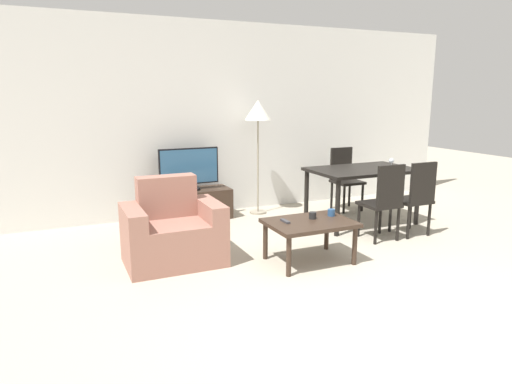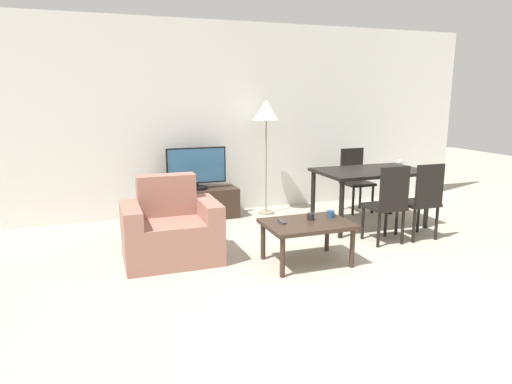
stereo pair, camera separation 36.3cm
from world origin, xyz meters
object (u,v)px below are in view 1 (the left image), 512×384
dining_chair_near (384,199)px  remote_primary (285,221)px  tv_stand (190,205)px  cup_white_near (331,213)px  dining_chair_far (344,176)px  cup_colored_far (313,215)px  tv (189,169)px  wine_glass_left (391,161)px  armchair (173,233)px  dining_table (362,175)px  floor_lamp (258,115)px  dining_chair_near_right (416,195)px  coffee_table (310,226)px

dining_chair_near → remote_primary: (-1.39, -0.18, -0.06)m
tv_stand → cup_white_near: cup_white_near is taller
dining_chair_far → cup_colored_far: bearing=-133.0°
tv → remote_primary: 2.08m
cup_white_near → wine_glass_left: 1.60m
armchair → dining_chair_far: bearing=22.1°
dining_table → remote_primary: (-1.63, -0.93, -0.21)m
floor_lamp → cup_colored_far: bearing=-97.6°
dining_chair_near → dining_chair_near_right: 0.48m
dining_table → floor_lamp: 1.66m
dining_table → floor_lamp: bearing=135.6°
dining_table → floor_lamp: (-1.05, 1.03, 0.76)m
tv → wine_glass_left: size_ratio=5.63×
floor_lamp → cup_colored_far: size_ratio=21.22×
tv → cup_white_near: bearing=-64.1°
tv_stand → dining_table: bearing=-28.2°
armchair → tv: bearing=68.0°
remote_primary → dining_chair_far: bearing=41.7°
floor_lamp → wine_glass_left: size_ratio=11.12×
dining_chair_near → dining_chair_far: (0.48, 1.49, 0.00)m
armchair → dining_chair_near_right: bearing=-5.9°
tv → dining_chair_far: tv is taller
tv_stand → coffee_table: bearing=-72.4°
armchair → dining_chair_near_right: 2.94m
dining_chair_near_right → remote_primary: (-1.88, -0.18, -0.06)m
cup_white_near → tv: bearing=115.9°
dining_chair_far → floor_lamp: floor_lamp is taller
coffee_table → wine_glass_left: size_ratio=5.93×
remote_primary → wine_glass_left: (1.94, 0.73, 0.40)m
tv → cup_white_near: 2.25m
tv → dining_table: size_ratio=0.60×
cup_white_near → tv_stand: bearing=115.9°
armchair → cup_white_near: 1.67m
dining_chair_near → wine_glass_left: 0.84m
dining_chair_near_right → cup_white_near: (-1.32, -0.17, -0.03)m
remote_primary → dining_chair_near: bearing=7.5°
cup_colored_far → remote_primary: bearing=179.5°
floor_lamp → cup_white_near: bearing=-90.6°
dining_chair_near_right → cup_white_near: size_ratio=11.85×
dining_chair_near → dining_chair_near_right: same height
cup_white_near → cup_colored_far: size_ratio=1.01×
dining_table → cup_colored_far: (-1.32, -0.93, -0.19)m
tv_stand → wine_glass_left: bearing=-28.8°
floor_lamp → wine_glass_left: 1.92m
armchair → dining_table: bearing=9.3°
coffee_table → floor_lamp: size_ratio=0.53×
tv → dining_chair_near_right: tv is taller
tv → dining_chair_near_right: bearing=-38.8°
tv → wine_glass_left: tv is taller
tv_stand → remote_primary: remote_primary is taller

